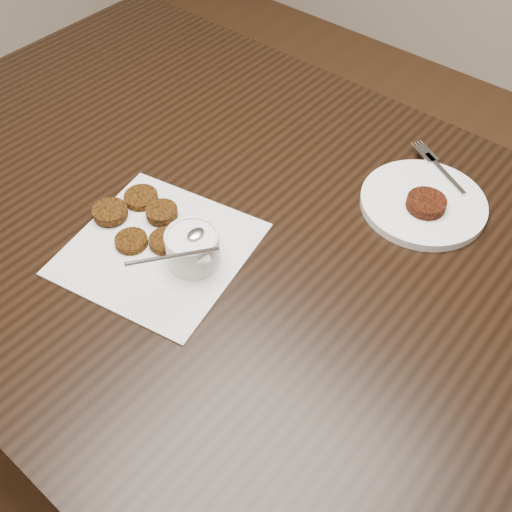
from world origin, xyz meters
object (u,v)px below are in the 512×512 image
at_px(table, 239,343).
at_px(plate_with_patty, 424,200).
at_px(napkin, 159,249).
at_px(sauce_ramekin, 191,234).

bearing_deg(table, plate_with_patty, 46.90).
xyz_separation_m(table, napkin, (-0.05, -0.13, 0.38)).
distance_m(table, plate_with_patty, 0.51).
height_order(table, napkin, napkin).
relative_size(napkin, plate_with_patty, 1.27).
xyz_separation_m(table, plate_with_patty, (0.23, 0.24, 0.39)).
bearing_deg(plate_with_patty, napkin, -127.28).
xyz_separation_m(sauce_ramekin, plate_with_patty, (0.22, 0.35, -0.05)).
relative_size(napkin, sauce_ramekin, 2.29).
xyz_separation_m(table, sauce_ramekin, (0.01, -0.11, 0.44)).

